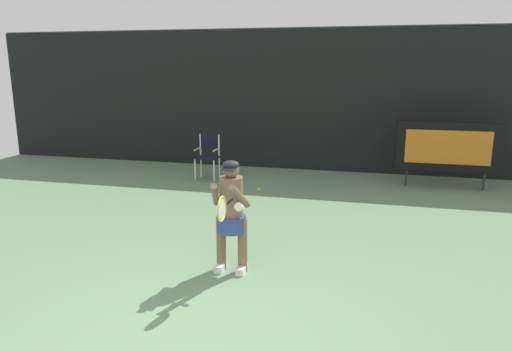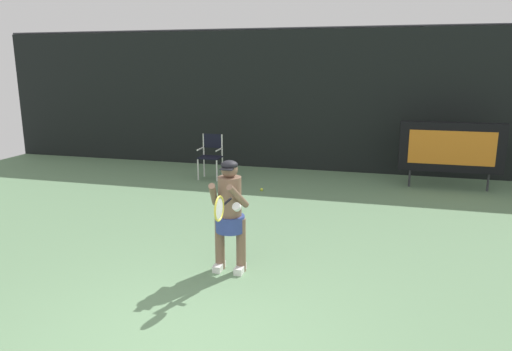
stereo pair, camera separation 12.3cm
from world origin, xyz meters
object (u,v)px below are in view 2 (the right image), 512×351
at_px(water_bottle, 228,177).
at_px(tennis_player, 230,211).
at_px(umpire_chair, 211,154).
at_px(tennis_racket, 220,208).
at_px(scoreboard, 451,147).
at_px(tennis_ball_loose, 262,190).

distance_m(water_bottle, tennis_player, 5.05).
height_order(umpire_chair, tennis_racket, tennis_racket).
xyz_separation_m(scoreboard, tennis_ball_loose, (-3.99, -1.28, -0.91)).
bearing_deg(water_bottle, scoreboard, 7.57).
height_order(umpire_chair, tennis_ball_loose, umpire_chair).
bearing_deg(tennis_racket, tennis_ball_loose, 113.08).
bearing_deg(tennis_racket, scoreboard, 75.94).
height_order(tennis_player, tennis_ball_loose, tennis_player).
bearing_deg(scoreboard, tennis_ball_loose, -162.26).
bearing_deg(tennis_player, tennis_ball_loose, 98.53).
bearing_deg(umpire_chair, tennis_racket, -68.58).
distance_m(scoreboard, tennis_ball_loose, 4.29).
xyz_separation_m(water_bottle, tennis_player, (1.61, -4.73, 0.72)).
bearing_deg(tennis_player, umpire_chair, 113.00).
relative_size(scoreboard, umpire_chair, 2.04).
bearing_deg(scoreboard, tennis_racket, -118.77).
bearing_deg(umpire_chair, tennis_player, -67.00).
height_order(tennis_racket, tennis_ball_loose, tennis_racket).
height_order(scoreboard, umpire_chair, scoreboard).
bearing_deg(water_bottle, tennis_ball_loose, -31.79).
xyz_separation_m(scoreboard, tennis_racket, (-3.30, -6.01, 0.12)).
height_order(scoreboard, water_bottle, scoreboard).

